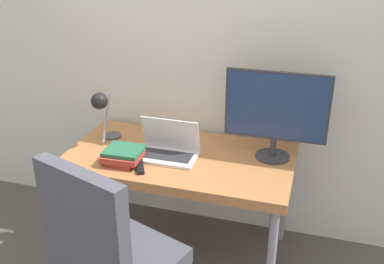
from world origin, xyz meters
TOP-DOWN VIEW (x-y plane):
  - wall_back at (0.00, 0.79)m, footprint 8.00×0.05m
  - desk at (0.00, 0.36)m, footprint 1.36×0.73m
  - laptop at (-0.06, 0.33)m, footprint 0.36×0.22m
  - monitor at (0.54, 0.50)m, footprint 0.59×0.20m
  - desk_lamp at (-0.50, 0.38)m, footprint 0.12×0.24m
  - office_chair at (-0.10, -0.43)m, footprint 0.65×0.65m
  - book_stack at (-0.29, 0.19)m, footprint 0.23×0.21m
  - tv_remote at (-0.17, 0.15)m, footprint 0.12×0.18m
  - game_controller at (-0.35, 0.16)m, footprint 0.13×0.10m

SIDE VIEW (x-z plane):
  - office_chair at x=-0.10m, z-range 0.05..1.11m
  - desk at x=0.00m, z-range 0.29..0.99m
  - tv_remote at x=-0.17m, z-range 0.70..0.72m
  - game_controller at x=-0.35m, z-range 0.70..0.74m
  - book_stack at x=-0.29m, z-range 0.70..0.79m
  - laptop at x=-0.06m, z-range 0.64..0.86m
  - desk_lamp at x=-0.50m, z-range 0.77..1.12m
  - monitor at x=0.54m, z-range 0.74..1.26m
  - wall_back at x=0.00m, z-range 0.00..2.60m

